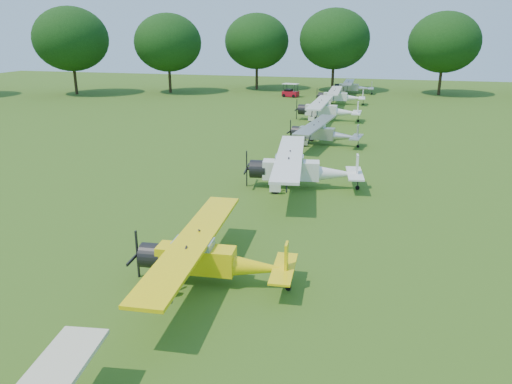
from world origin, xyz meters
TOP-DOWN VIEW (x-y plane):
  - ground at (0.00, 0.00)m, footprint 160.00×160.00m
  - tree_belt at (3.57, 0.16)m, footprint 137.36×130.27m
  - aircraft_2 at (0.13, -9.21)m, footprint 6.50×10.36m
  - aircraft_3 at (1.50, 4.15)m, footprint 7.50×11.90m
  - aircraft_4 at (1.32, 16.95)m, footprint 6.43×10.22m
  - aircraft_5 at (0.16, 29.19)m, footprint 7.19×11.41m
  - aircraft_6 at (0.35, 42.13)m, footprint 6.52×10.38m
  - aircraft_7 at (1.18, 54.26)m, footprint 6.30×10.00m
  - golf_cart at (-7.42, 48.03)m, footprint 2.56×1.90m

SIDE VIEW (x-z plane):
  - ground at x=0.00m, z-range 0.00..0.00m
  - golf_cart at x=-7.42m, z-range -0.32..1.64m
  - aircraft_7 at x=1.18m, z-range 0.17..2.15m
  - aircraft_4 at x=1.32m, z-range 0.17..2.18m
  - aircraft_2 at x=0.13m, z-range 0.17..2.21m
  - aircraft_6 at x=0.35m, z-range 0.17..2.22m
  - aircraft_5 at x=0.16m, z-range 0.19..2.45m
  - aircraft_3 at x=1.50m, z-range 0.20..2.53m
  - tree_belt at x=3.57m, z-range 0.77..15.29m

